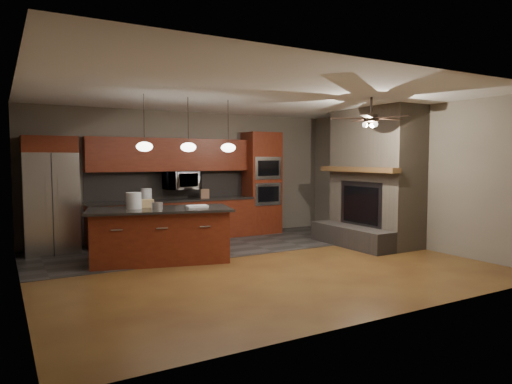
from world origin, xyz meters
TOP-DOWN VIEW (x-y plane):
  - ground at (0.00, 0.00)m, footprint 7.00×7.00m
  - ceiling at (0.00, 0.00)m, footprint 7.00×6.00m
  - back_wall at (0.00, 3.00)m, footprint 7.00×0.02m
  - right_wall at (3.50, 0.00)m, footprint 0.02×6.00m
  - left_wall at (-3.50, 0.00)m, footprint 0.02×6.00m
  - slate_tile_patch at (0.00, 1.80)m, footprint 7.00×2.40m
  - fireplace_column at (3.04, 0.40)m, footprint 1.30×2.10m
  - back_cabinetry at (-0.48, 2.74)m, footprint 3.59×0.64m
  - oven_tower at (1.70, 2.69)m, footprint 0.80×0.63m
  - microwave at (-0.27, 2.75)m, footprint 0.73×0.41m
  - refrigerator at (-2.88, 2.62)m, footprint 0.94×0.75m
  - kitchen_island at (-1.33, 0.95)m, footprint 2.58×1.63m
  - white_bucket at (-1.74, 1.10)m, footprint 0.28×0.28m
  - paint_can at (-1.43, 0.78)m, footprint 0.21×0.21m
  - paint_tray at (-0.71, 0.81)m, footprint 0.38×0.29m
  - cardboard_box at (-1.48, 1.22)m, footprint 0.23×0.18m
  - counter_bucket at (-1.06, 2.70)m, footprint 0.29×0.29m
  - counter_box at (0.23, 2.65)m, footprint 0.22×0.20m
  - pendant_left at (-1.65, 0.70)m, footprint 0.26×0.26m
  - pendant_center at (-0.90, 0.70)m, footprint 0.26×0.26m
  - pendant_right at (-0.15, 0.70)m, footprint 0.26×0.26m
  - ceiling_fan at (1.80, -0.80)m, footprint 1.27×1.33m

SIDE VIEW (x-z plane):
  - ground at x=0.00m, z-range 0.00..0.00m
  - slate_tile_patch at x=0.00m, z-range 0.00..0.01m
  - kitchen_island at x=-1.33m, z-range 0.00..0.92m
  - back_cabinetry at x=-0.48m, z-range -0.21..1.99m
  - paint_tray at x=-0.71m, z-range 0.92..0.96m
  - paint_can at x=-1.43m, z-range 0.92..1.04m
  - cardboard_box at x=-1.48m, z-range 0.92..1.06m
  - counter_box at x=0.23m, z-range 0.90..1.10m
  - counter_bucket at x=-1.06m, z-range 0.90..1.15m
  - white_bucket at x=-1.74m, z-range 0.92..1.20m
  - refrigerator at x=-2.88m, z-range 0.00..2.18m
  - oven_tower at x=1.70m, z-range 0.00..2.38m
  - fireplace_column at x=3.04m, z-range -0.10..2.70m
  - microwave at x=-0.27m, z-range 1.05..1.55m
  - back_wall at x=0.00m, z-range 0.00..2.80m
  - right_wall at x=3.50m, z-range 0.00..2.80m
  - left_wall at x=-3.50m, z-range 0.00..2.80m
  - pendant_left at x=-1.65m, z-range 1.51..2.42m
  - pendant_center at x=-0.90m, z-range 1.51..2.42m
  - pendant_right at x=-0.15m, z-range 1.51..2.42m
  - ceiling_fan at x=1.80m, z-range 2.25..2.66m
  - ceiling at x=0.00m, z-range 2.79..2.81m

